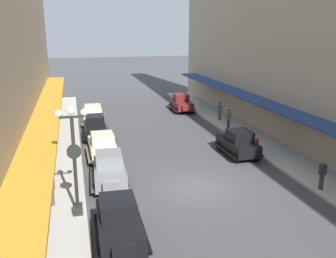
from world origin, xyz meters
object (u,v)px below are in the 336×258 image
object	(u,v)px
pedestrian_4	(40,159)
parked_car_4	(93,114)
parked_car_2	(102,145)
pedestrian_3	(51,189)
pedestrian_1	(229,119)
parked_car_3	(119,221)
pedestrian_2	(33,210)
fire_hydrant	(257,144)
parked_car_6	(109,169)
parked_car_1	(181,102)
pedestrian_0	(220,111)
parked_car_0	(95,127)
parked_car_5	(238,142)
lamp_post_with_clock	(74,157)
pedestrian_5	(322,175)

from	to	relation	value
pedestrian_4	parked_car_4	bearing A→B (deg)	72.10
parked_car_2	pedestrian_3	distance (m)	7.35
pedestrian_1	pedestrian_3	world-z (taller)	same
parked_car_3	pedestrian_3	xyz separation A→B (m)	(-2.83, 3.85, 0.07)
pedestrian_2	fire_hydrant	bearing A→B (deg)	27.32
parked_car_3	pedestrian_3	size ratio (longest dim) A/B	2.57
parked_car_6	parked_car_1	bearing A→B (deg)	61.89
parked_car_1	pedestrian_0	distance (m)	5.72
parked_car_2	parked_car_3	size ratio (longest dim) A/B	1.00
parked_car_0	parked_car_5	distance (m)	11.53
parked_car_3	pedestrian_2	world-z (taller)	parked_car_3
parked_car_0	parked_car_3	bearing A→B (deg)	-90.23
parked_car_6	lamp_post_with_clock	world-z (taller)	lamp_post_with_clock
parked_car_0	pedestrian_4	distance (m)	8.03
parked_car_4	fire_hydrant	world-z (taller)	parked_car_4
parked_car_0	parked_car_5	size ratio (longest dim) A/B	1.00
parked_car_2	pedestrian_3	size ratio (longest dim) A/B	2.56
fire_hydrant	pedestrian_1	size ratio (longest dim) A/B	0.49
parked_car_0	lamp_post_with_clock	xyz separation A→B (m)	(-1.68, -13.05, 2.04)
parked_car_1	pedestrian_3	distance (m)	23.44
parked_car_6	pedestrian_1	xyz separation A→B (m)	(11.19, 9.14, 0.07)
fire_hydrant	pedestrian_2	world-z (taller)	pedestrian_2
parked_car_5	fire_hydrant	distance (m)	1.83
parked_car_0	lamp_post_with_clock	distance (m)	13.32
pedestrian_4	pedestrian_5	bearing A→B (deg)	-23.02
parked_car_3	pedestrian_3	distance (m)	4.78
pedestrian_0	pedestrian_3	distance (m)	20.75
parked_car_5	pedestrian_1	distance (m)	6.58
parked_car_3	fire_hydrant	bearing A→B (deg)	40.05
parked_car_2	pedestrian_2	world-z (taller)	parked_car_2
pedestrian_0	pedestrian_2	bearing A→B (deg)	-132.83
parked_car_5	pedestrian_0	size ratio (longest dim) A/B	2.56
pedestrian_4	fire_hydrant	bearing A→B (deg)	3.23
parked_car_4	pedestrian_0	xyz separation A→B (m)	(11.77, -1.89, 0.07)
parked_car_5	pedestrian_2	xyz separation A→B (m)	(-12.90, -7.07, 0.07)
lamp_post_with_clock	pedestrian_0	bearing A→B (deg)	49.49
parked_car_1	pedestrian_0	xyz separation A→B (m)	(2.27, -5.24, 0.07)
parked_car_6	parked_car_5	bearing A→B (deg)	17.31
lamp_post_with_clock	pedestrian_4	world-z (taller)	lamp_post_with_clock
parked_car_3	pedestrian_0	world-z (taller)	parked_car_3
parked_car_1	parked_car_3	distance (m)	25.58
parked_car_3	pedestrian_5	bearing A→B (deg)	11.05
parked_car_3	parked_car_4	size ratio (longest dim) A/B	0.99
parked_car_6	pedestrian_5	world-z (taller)	parked_car_6
lamp_post_with_clock	pedestrian_2	size ratio (longest dim) A/B	3.09
parked_car_2	pedestrian_4	size ratio (longest dim) A/B	2.56
parked_car_2	pedestrian_5	size ratio (longest dim) A/B	2.61
parked_car_5	lamp_post_with_clock	xyz separation A→B (m)	(-11.02, -6.29, 2.04)
parked_car_1	parked_car_5	xyz separation A→B (m)	(-0.25, -14.81, 0.00)
parked_car_0	pedestrian_4	bearing A→B (deg)	-117.57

